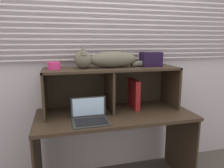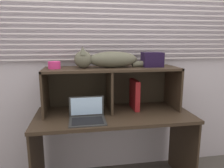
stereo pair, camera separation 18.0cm
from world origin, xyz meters
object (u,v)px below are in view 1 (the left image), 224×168
(small_basket, at_px, (54,66))
(storage_box, at_px, (151,59))
(book_stack, at_px, (82,108))
(laptop, at_px, (90,117))
(cat, at_px, (107,59))
(binder_upright, at_px, (134,94))

(small_basket, xyz_separation_m, storage_box, (0.94, 0.00, 0.04))
(book_stack, xyz_separation_m, storage_box, (0.70, 0.00, 0.45))
(book_stack, bearing_deg, laptop, -79.72)
(cat, bearing_deg, storage_box, -0.00)
(binder_upright, distance_m, book_stack, 0.54)
(binder_upright, xyz_separation_m, book_stack, (-0.53, -0.00, -0.11))
(laptop, height_order, book_stack, laptop)
(small_basket, bearing_deg, book_stack, -0.72)
(book_stack, bearing_deg, binder_upright, 0.32)
(book_stack, relative_size, storage_box, 1.32)
(cat, xyz_separation_m, small_basket, (-0.49, -0.00, -0.05))
(book_stack, xyz_separation_m, small_basket, (-0.23, 0.00, 0.42))
(small_basket, bearing_deg, storage_box, 0.00)
(cat, height_order, small_basket, cat)
(cat, relative_size, book_stack, 3.27)
(laptop, relative_size, binder_upright, 1.05)
(cat, relative_size, binder_upright, 2.88)
(cat, height_order, laptop, cat)
(cat, xyz_separation_m, book_stack, (-0.25, -0.00, -0.46))
(small_basket, relative_size, storage_box, 0.57)
(cat, bearing_deg, small_basket, -180.00)
(binder_upright, bearing_deg, laptop, -153.27)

